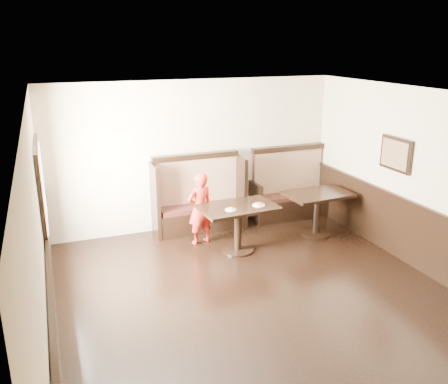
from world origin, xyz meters
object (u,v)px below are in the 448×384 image
booth_main (198,202)px  booth_neighbor (289,194)px  table_main (238,217)px  table_neighbor (317,203)px  child (200,209)px

booth_main → booth_neighbor: same height
booth_neighbor → table_main: (-1.64, -1.21, 0.14)m
booth_neighbor → table_main: 2.04m
table_neighbor → booth_main: bearing=147.9°
table_main → table_neighbor: 1.65m
child → table_main: bearing=119.4°
table_neighbor → child: size_ratio=0.94×
booth_neighbor → child: 2.24m
booth_main → table_neighbor: 2.22m
booth_main → table_neighbor: bearing=-28.4°
booth_main → booth_neighbor: size_ratio=1.06×
booth_main → table_neighbor: (1.95, -1.06, 0.08)m
booth_neighbor → table_main: size_ratio=1.24×
booth_neighbor → child: booth_neighbor is taller
booth_neighbor → table_neighbor: 1.06m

